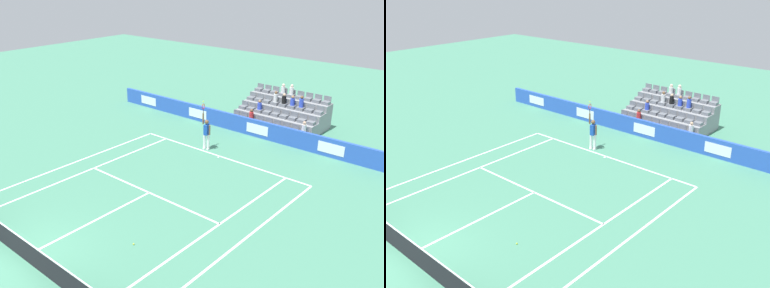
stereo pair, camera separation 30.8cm
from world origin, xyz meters
TOP-DOWN VIEW (x-y plane):
  - ground_plane at (0.00, 0.00)m, footprint 80.00×80.00m
  - line_baseline at (0.00, -11.89)m, footprint 10.97×0.10m
  - line_service at (0.00, -6.40)m, footprint 8.23×0.10m
  - line_centre_service at (0.00, -3.20)m, footprint 0.10×6.40m
  - line_singles_sideline_left at (4.12, -5.95)m, footprint 0.10×11.89m
  - line_singles_sideline_right at (-4.12, -5.95)m, footprint 0.10×11.89m
  - line_doubles_sideline_left at (5.49, -5.95)m, footprint 0.10×11.89m
  - line_doubles_sideline_right at (-5.49, -5.95)m, footprint 0.10×11.89m
  - line_centre_mark at (0.00, -11.79)m, footprint 0.10×0.20m
  - sponsor_barrier at (0.00, -15.77)m, footprint 23.71×0.22m
  - tennis_net at (0.00, 0.00)m, footprint 11.97×0.10m
  - tennis_player at (1.24, -12.21)m, footprint 0.53×0.40m
  - stadium_stand at (-0.00, -18.71)m, footprint 5.58×3.80m
  - loose_tennis_ball at (-2.48, -3.14)m, footprint 0.07×0.07m

SIDE VIEW (x-z plane):
  - ground_plane at x=0.00m, z-range 0.00..0.00m
  - line_baseline at x=0.00m, z-range 0.00..0.01m
  - line_service at x=0.00m, z-range 0.00..0.01m
  - line_centre_service at x=0.00m, z-range 0.00..0.01m
  - line_singles_sideline_left at x=4.12m, z-range 0.00..0.01m
  - line_singles_sideline_right at x=-4.12m, z-range 0.00..0.01m
  - line_doubles_sideline_left at x=5.49m, z-range 0.00..0.01m
  - line_doubles_sideline_right at x=-5.49m, z-range 0.00..0.01m
  - line_centre_mark at x=0.00m, z-range 0.00..0.01m
  - loose_tennis_ball at x=-2.48m, z-range 0.00..0.07m
  - tennis_net at x=0.00m, z-range -0.04..1.03m
  - sponsor_barrier at x=0.00m, z-range 0.00..1.08m
  - stadium_stand at x=0.00m, z-range -0.59..1.96m
  - tennis_player at x=1.24m, z-range -0.43..2.42m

